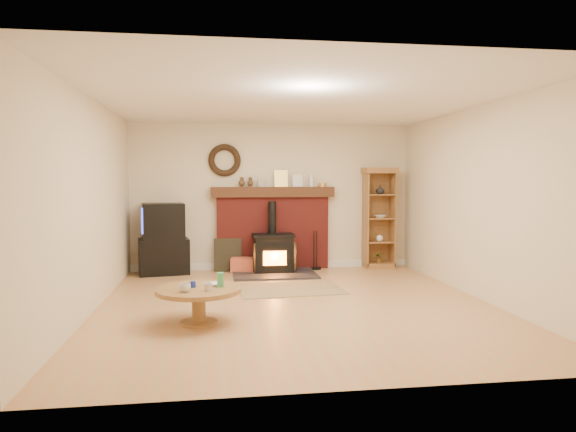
{
  "coord_description": "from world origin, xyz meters",
  "views": [
    {
      "loc": [
        -1.0,
        -6.44,
        1.6
      ],
      "look_at": [
        0.04,
        1.0,
        1.07
      ],
      "focal_mm": 32.0,
      "sensor_mm": 36.0,
      "label": 1
    }
  ],
  "objects": [
    {
      "name": "room_shell",
      "position": [
        -0.02,
        0.09,
        1.72
      ],
      "size": [
        5.02,
        5.52,
        2.61
      ],
      "color": "#C5B697",
      "rests_on": "ground"
    },
    {
      "name": "leaning_painting",
      "position": [
        -0.81,
        2.55,
        0.29
      ],
      "size": [
        0.48,
        0.13,
        0.58
      ],
      "primitive_type": "cube",
      "rotation": [
        -0.17,
        0.0,
        0.0
      ],
      "color": "black",
      "rests_on": "ground"
    },
    {
      "name": "firelog_box",
      "position": [
        -0.54,
        2.4,
        0.13
      ],
      "size": [
        0.47,
        0.36,
        0.26
      ],
      "primitive_type": "cube",
      "rotation": [
        0.0,
        0.0,
        -0.27
      ],
      "color": "orange",
      "rests_on": "ground"
    },
    {
      "name": "tv_unit",
      "position": [
        -1.9,
        2.47,
        0.58
      ],
      "size": [
        0.91,
        0.7,
        1.21
      ],
      "color": "black",
      "rests_on": "ground"
    },
    {
      "name": "wood_stove",
      "position": [
        -0.03,
        2.27,
        0.32
      ],
      "size": [
        1.4,
        1.0,
        1.23
      ],
      "color": "black",
      "rests_on": "ground"
    },
    {
      "name": "ground",
      "position": [
        0.0,
        0.0,
        0.0
      ],
      "size": [
        5.5,
        5.5,
        0.0
      ],
      "primitive_type": "plane",
      "color": "tan",
      "rests_on": "ground"
    },
    {
      "name": "curio_cabinet",
      "position": [
        1.93,
        2.55,
        0.92
      ],
      "size": [
        0.59,
        0.42,
        1.82
      ],
      "color": "brown",
      "rests_on": "ground"
    },
    {
      "name": "fire_tools",
      "position": [
        0.76,
        2.5,
        0.11
      ],
      "size": [
        0.16,
        0.16,
        0.7
      ],
      "color": "black",
      "rests_on": "ground"
    },
    {
      "name": "area_rug",
      "position": [
        0.06,
        0.92,
        0.01
      ],
      "size": [
        1.58,
        1.15,
        0.01
      ],
      "primitive_type": "cube",
      "rotation": [
        0.0,
        0.0,
        0.08
      ],
      "color": "brown",
      "rests_on": "ground"
    },
    {
      "name": "coffee_table",
      "position": [
        -1.2,
        -0.74,
        0.33
      ],
      "size": [
        0.95,
        0.95,
        0.57
      ],
      "color": "brown",
      "rests_on": "ground"
    },
    {
      "name": "chimney_breast",
      "position": [
        0.0,
        2.67,
        0.8
      ],
      "size": [
        2.2,
        0.22,
        1.78
      ],
      "color": "maroon",
      "rests_on": "ground"
    }
  ]
}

